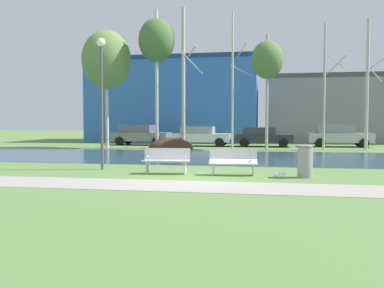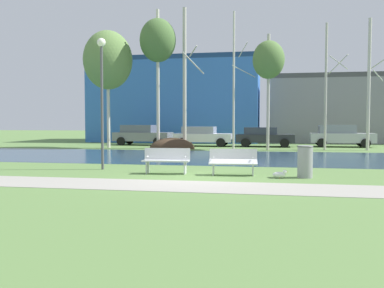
{
  "view_description": "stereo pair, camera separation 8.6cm",
  "coord_description": "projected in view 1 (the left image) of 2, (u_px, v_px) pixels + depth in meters",
  "views": [
    {
      "loc": [
        2.21,
        -13.08,
        1.77
      ],
      "look_at": [
        -0.29,
        1.03,
        1.02
      ],
      "focal_mm": 39.03,
      "sensor_mm": 36.0,
      "label": 1
    },
    {
      "loc": [
        2.3,
        -13.07,
        1.77
      ],
      "look_at": [
        -0.29,
        1.03,
        1.02
      ],
      "focal_mm": 39.03,
      "sensor_mm": 36.0,
      "label": 2
    }
  ],
  "objects": [
    {
      "name": "trash_bin",
      "position": [
        305.0,
        161.0,
        13.3
      ],
      "size": [
        0.5,
        0.5,
        1.02
      ],
      "color": "gray",
      "rests_on": "ground"
    },
    {
      "name": "soil_mound",
      "position": [
        171.0,
        149.0,
        27.73
      ],
      "size": [
        3.02,
        2.79,
        1.47
      ],
      "primitive_type": "ellipsoid",
      "color": "#423021",
      "rests_on": "ground"
    },
    {
      "name": "birch_center",
      "position": [
        233.0,
        80.0,
        27.34
      ],
      "size": [
        1.49,
        2.3,
        8.99
      ],
      "color": "beige",
      "rests_on": "ground"
    },
    {
      "name": "paved_path_strip",
      "position": [
        184.0,
        186.0,
        11.54
      ],
      "size": [
        60.0,
        2.04,
        0.01
      ],
      "primitive_type": "cube",
      "color": "#9E998E",
      "rests_on": "ground"
    },
    {
      "name": "ground_plane",
      "position": [
        225.0,
        154.0,
        23.18
      ],
      "size": [
        120.0,
        120.0,
        0.0
      ],
      "primitive_type": "plane",
      "color": "#5B7F42"
    },
    {
      "name": "building_grey_warehouse",
      "position": [
        354.0,
        109.0,
        36.74
      ],
      "size": [
        14.9,
        6.39,
        5.82
      ],
      "color": "gray",
      "rests_on": "ground"
    },
    {
      "name": "seagull",
      "position": [
        280.0,
        174.0,
        13.12
      ],
      "size": [
        0.48,
        0.18,
        0.27
      ],
      "color": "white",
      "rests_on": "ground"
    },
    {
      "name": "parked_sedan_second_white",
      "position": [
        201.0,
        136.0,
        30.84
      ],
      "size": [
        4.28,
        2.14,
        1.45
      ],
      "color": "silver",
      "rests_on": "ground"
    },
    {
      "name": "birch_right",
      "position": [
        325.0,
        85.0,
        26.62
      ],
      "size": [
        1.4,
        2.61,
        8.07
      ],
      "color": "#BCB7A8",
      "rests_on": "ground"
    },
    {
      "name": "bench_right",
      "position": [
        233.0,
        161.0,
        13.94
      ],
      "size": [
        1.63,
        0.66,
        0.87
      ],
      "color": "silver",
      "rests_on": "ground"
    },
    {
      "name": "bench_left",
      "position": [
        166.0,
        160.0,
        14.34
      ],
      "size": [
        1.63,
        0.66,
        0.87
      ],
      "color": "silver",
      "rests_on": "ground"
    },
    {
      "name": "birch_far_right",
      "position": [
        368.0,
        84.0,
        26.07
      ],
      "size": [
        1.33,
        2.05,
        8.22
      ],
      "color": "beige",
      "rests_on": "ground"
    },
    {
      "name": "birch_center_left",
      "position": [
        184.0,
        78.0,
        27.79
      ],
      "size": [
        1.49,
        2.25,
        9.36
      ],
      "color": "#BCB7A8",
      "rests_on": "ground"
    },
    {
      "name": "parked_hatch_third_dark",
      "position": [
        263.0,
        136.0,
        30.14
      ],
      "size": [
        4.15,
        2.21,
        1.4
      ],
      "color": "#282B30",
      "rests_on": "ground"
    },
    {
      "name": "building_blue_store",
      "position": [
        177.0,
        101.0,
        39.06
      ],
      "size": [
        14.93,
        8.23,
        7.48
      ],
      "color": "#3870C6",
      "rests_on": "ground"
    },
    {
      "name": "birch_center_right",
      "position": [
        267.0,
        61.0,
        26.36
      ],
      "size": [
        2.01,
        2.01,
        7.33
      ],
      "color": "#BCB7A8",
      "rests_on": "ground"
    },
    {
      "name": "parked_wagon_fourth_silver",
      "position": [
        339.0,
        135.0,
        29.87
      ],
      "size": [
        4.43,
        2.07,
        1.58
      ],
      "color": "#B2B5BC",
      "rests_on": "ground"
    },
    {
      "name": "birch_far_left",
      "position": [
        107.0,
        60.0,
        28.35
      ],
      "size": [
        3.32,
        3.32,
        8.0
      ],
      "color": "beige",
      "rests_on": "ground"
    },
    {
      "name": "parked_van_nearest_grey",
      "position": [
        140.0,
        135.0,
        32.26
      ],
      "size": [
        4.43,
        2.18,
        1.55
      ],
      "color": "slate",
      "rests_on": "ground"
    },
    {
      "name": "streetlamp",
      "position": [
        101.0,
        81.0,
        15.47
      ],
      "size": [
        0.32,
        0.32,
        4.88
      ],
      "color": "#4C4C51",
      "rests_on": "ground"
    },
    {
      "name": "river_band",
      "position": [
        222.0,
        157.0,
        21.2
      ],
      "size": [
        80.0,
        8.84,
        0.01
      ],
      "primitive_type": "cube",
      "color": "#284256",
      "rests_on": "ground"
    },
    {
      "name": "birch_left",
      "position": [
        157.0,
        41.0,
        27.82
      ],
      "size": [
        2.42,
        2.42,
        9.28
      ],
      "color": "beige",
      "rests_on": "ground"
    }
  ]
}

